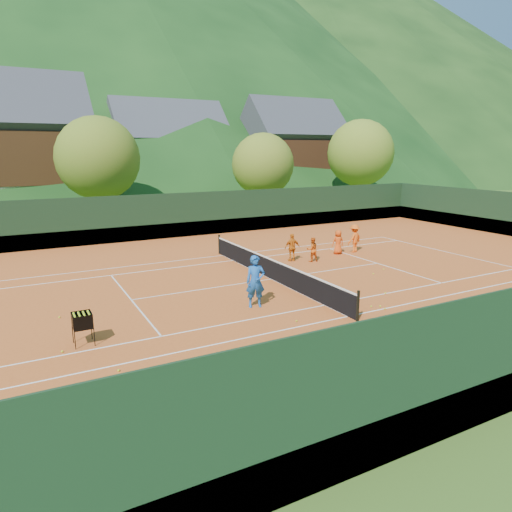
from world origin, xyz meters
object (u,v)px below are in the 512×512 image
tennis_net (271,269)px  student_d (354,238)px  coach (255,281)px  student_c (338,242)px  student_b (292,247)px  chalet_left (9,152)px  student_a (312,249)px  chalet_right (292,155)px  chalet_mid (169,158)px  ball_hopper (82,321)px

tennis_net → student_d: bearing=21.0°
coach → student_d: 11.11m
student_c → student_b: bearing=15.8°
chalet_left → student_d: bearing=-57.9°
student_a → chalet_right: bearing=-110.8°
student_a → chalet_left: 31.55m
student_c → chalet_mid: bearing=-78.5°
ball_hopper → chalet_right: chalet_right is taller
student_a → ball_hopper: bearing=33.9°
chalet_mid → chalet_right: (14.00, -4.00, 0.27)m
student_b → ball_hopper: size_ratio=1.49×
student_d → chalet_mid: 31.57m
tennis_net → chalet_right: 36.37m
student_c → student_d: bearing=-170.0°
student_c → chalet_mid: (0.05, 31.24, 4.28)m
chalet_mid → chalet_right: size_ratio=1.06×
student_a → ball_hopper: (-12.28, -5.57, 0.10)m
student_c → chalet_mid: chalet_mid is taller
student_b → chalet_right: (17.29, 27.48, 4.49)m
student_a → ball_hopper: size_ratio=1.30×
ball_hopper → chalet_mid: 40.57m
chalet_left → chalet_right: bearing=0.0°
coach → chalet_left: 34.18m
tennis_net → ball_hopper: bearing=-157.5°
student_d → ball_hopper: bearing=6.9°
chalet_mid → student_c: bearing=-90.1°
student_b → student_c: (3.23, 0.24, -0.05)m
student_b → tennis_net: (-2.71, -2.52, -0.24)m
student_d → coach: bearing=16.1°
coach → chalet_left: size_ratio=0.14×
coach → student_c: size_ratio=1.43×
student_b → student_c: size_ratio=1.07×
student_b → student_a: bearing=155.2°
coach → ball_hopper: bearing=-157.5°
coach → student_a: bearing=56.6°
student_d → chalet_mid: bearing=-103.0°
student_d → tennis_net: size_ratio=0.13×
chalet_right → coach: bearing=-124.2°
coach → student_a: coach is taller
chalet_left → ball_hopper: bearing=-87.7°
coach → student_b: (5.14, 5.53, -0.25)m
ball_hopper → chalet_right: (28.65, 33.59, 4.49)m
chalet_left → chalet_right: 30.00m
coach → tennis_net: bearing=68.3°
coach → student_c: (8.37, 5.77, -0.30)m
coach → student_b: bearing=64.3°
student_c → tennis_net: 6.56m
student_a → chalet_mid: 32.40m
student_c → chalet_mid: 31.53m
student_d → chalet_left: size_ratio=0.12×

